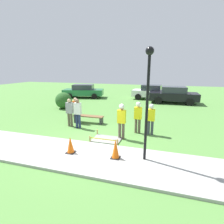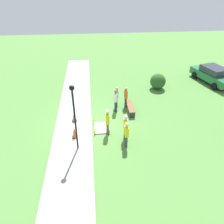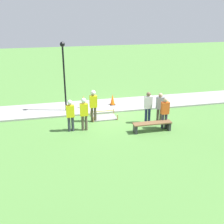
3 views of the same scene
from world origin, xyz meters
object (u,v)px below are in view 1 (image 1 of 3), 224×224
at_px(worker_assistant, 151,117).
at_px(worker_supervisor, 138,115).
at_px(parked_car_white, 151,92).
at_px(bystander_in_orange_shirt, 76,109).
at_px(bystander_in_white_shirt, 70,111).
at_px(parked_car_black, 173,95).
at_px(bystander_in_gray_shirt, 78,112).
at_px(parked_car_green, 83,91).
at_px(park_bench, 88,118).
at_px(traffic_cone_near_patch, 70,145).
at_px(traffic_cone_far_patch, 116,149).
at_px(worker_trainee, 122,118).
at_px(lamppost_near, 148,90).

bearing_deg(worker_assistant, worker_supervisor, 176.43).
bearing_deg(parked_car_white, worker_supervisor, -85.10).
relative_size(worker_supervisor, bystander_in_orange_shirt, 1.05).
xyz_separation_m(bystander_in_white_shirt, parked_car_black, (6.22, 9.38, -0.11)).
xyz_separation_m(bystander_in_gray_shirt, parked_car_green, (-4.45, 9.97, -0.19)).
distance_m(park_bench, parked_car_white, 10.48).
bearing_deg(traffic_cone_near_patch, park_bench, 104.65).
height_order(worker_supervisor, bystander_in_orange_shirt, worker_supervisor).
relative_size(bystander_in_white_shirt, parked_car_white, 0.40).
bearing_deg(parked_car_black, parked_car_green, 175.72).
bearing_deg(traffic_cone_far_patch, parked_car_green, 120.28).
bearing_deg(parked_car_green, bystander_in_white_shirt, -82.04).
bearing_deg(bystander_in_gray_shirt, bystander_in_white_shirt, 166.02).
xyz_separation_m(worker_trainee, bystander_in_white_shirt, (-3.42, 1.00, -0.11)).
bearing_deg(worker_trainee, parked_car_green, 123.86).
distance_m(bystander_in_white_shirt, lamppost_near, 5.85).
distance_m(park_bench, bystander_in_orange_shirt, 0.97).
relative_size(traffic_cone_far_patch, lamppost_near, 0.19).
relative_size(traffic_cone_near_patch, worker_trainee, 0.38).
relative_size(bystander_in_white_shirt, lamppost_near, 0.42).
bearing_deg(worker_trainee, lamppost_near, -54.12).
xyz_separation_m(worker_assistant, worker_trainee, (-1.33, -0.99, 0.09)).
relative_size(worker_supervisor, worker_trainee, 0.97).
xyz_separation_m(bystander_in_orange_shirt, parked_car_white, (3.93, 10.20, -0.10)).
xyz_separation_m(worker_assistant, parked_car_white, (-0.81, 10.92, -0.15)).
distance_m(park_bench, bystander_in_white_shirt, 1.36).
distance_m(bystander_in_orange_shirt, bystander_in_gray_shirt, 1.06).
distance_m(parked_car_black, parked_car_white, 2.75).
xyz_separation_m(traffic_cone_near_patch, worker_supervisor, (2.22, 3.24, 0.58)).
distance_m(worker_assistant, lamppost_near, 3.36).
bearing_deg(park_bench, worker_supervisor, -15.40).
xyz_separation_m(parked_car_black, parked_car_green, (-10.06, 0.44, -0.05)).
bearing_deg(parked_car_black, traffic_cone_near_patch, -110.93).
height_order(worker_assistant, worker_trainee, worker_trainee).
bearing_deg(parked_car_green, worker_assistant, -62.24).
height_order(traffic_cone_near_patch, parked_car_white, parked_car_white).
bearing_deg(worker_assistant, bystander_in_white_shirt, 179.94).
height_order(parked_car_green, parked_car_white, parked_car_white).
bearing_deg(bystander_in_orange_shirt, bystander_in_white_shirt, -91.33).
height_order(parked_car_black, parked_car_white, parked_car_black).
relative_size(worker_trainee, parked_car_white, 0.42).
xyz_separation_m(worker_trainee, parked_car_green, (-7.26, 10.82, -0.27)).
xyz_separation_m(lamppost_near, parked_car_green, (-8.61, 12.69, -1.93)).
bearing_deg(bystander_in_white_shirt, parked_car_white, 70.15).
distance_m(traffic_cone_far_patch, bystander_in_gray_shirt, 4.30).
xyz_separation_m(bystander_in_white_shirt, parked_car_white, (3.94, 10.92, -0.13)).
distance_m(park_bench, parked_car_green, 10.00).
distance_m(traffic_cone_far_patch, bystander_in_white_shirt, 4.85).
relative_size(bystander_in_gray_shirt, bystander_in_white_shirt, 1.03).
xyz_separation_m(park_bench, worker_supervisor, (3.31, -0.91, 0.68)).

